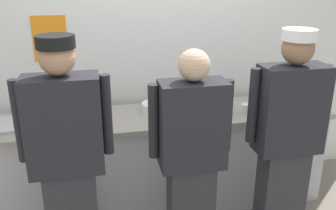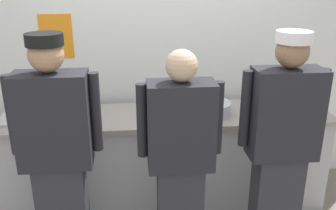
{
  "view_description": "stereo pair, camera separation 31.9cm",
  "coord_description": "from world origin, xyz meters",
  "px_view_note": "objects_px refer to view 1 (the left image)",
  "views": [
    {
      "loc": [
        -0.54,
        -2.57,
        2.05
      ],
      "look_at": [
        0.07,
        0.37,
        0.95
      ],
      "focal_mm": 39.1,
      "sensor_mm": 36.0,
      "label": 1
    },
    {
      "loc": [
        -0.22,
        -2.62,
        2.05
      ],
      "look_at": [
        0.07,
        0.37,
        0.95
      ],
      "focal_mm": 39.1,
      "sensor_mm": 36.0,
      "label": 2
    }
  ],
  "objects_px": {
    "chef_far_right": "(287,138)",
    "ramekin_red_sauce": "(217,101)",
    "mixing_bowl_steel": "(211,107)",
    "sheet_tray": "(28,123)",
    "plate_stack_front": "(156,107)",
    "deli_cup": "(246,109)",
    "chef_center": "(192,156)",
    "chef_near_left": "(67,156)",
    "ramekin_yellow_sauce": "(253,107)",
    "squeeze_bottle_spare": "(300,100)",
    "squeeze_bottle_primary": "(77,107)",
    "squeeze_bottle_secondary": "(288,94)"
  },
  "relations": [
    {
      "from": "sheet_tray",
      "to": "deli_cup",
      "type": "bearing_deg",
      "value": -4.29
    },
    {
      "from": "chef_center",
      "to": "chef_near_left",
      "type": "bearing_deg",
      "value": 177.61
    },
    {
      "from": "mixing_bowl_steel",
      "to": "ramekin_yellow_sauce",
      "type": "distance_m",
      "value": 0.4
    },
    {
      "from": "plate_stack_front",
      "to": "squeeze_bottle_primary",
      "type": "height_order",
      "value": "squeeze_bottle_primary"
    },
    {
      "from": "chef_far_right",
      "to": "squeeze_bottle_primary",
      "type": "height_order",
      "value": "chef_far_right"
    },
    {
      "from": "ramekin_red_sauce",
      "to": "squeeze_bottle_spare",
      "type": "bearing_deg",
      "value": -26.24
    },
    {
      "from": "squeeze_bottle_spare",
      "to": "ramekin_yellow_sauce",
      "type": "distance_m",
      "value": 0.42
    },
    {
      "from": "chef_far_right",
      "to": "ramekin_red_sauce",
      "type": "relative_size",
      "value": 17.41
    },
    {
      "from": "chef_far_right",
      "to": "mixing_bowl_steel",
      "type": "relative_size",
      "value": 5.02
    },
    {
      "from": "squeeze_bottle_primary",
      "to": "ramekin_yellow_sauce",
      "type": "distance_m",
      "value": 1.55
    },
    {
      "from": "squeeze_bottle_primary",
      "to": "sheet_tray",
      "type": "bearing_deg",
      "value": -171.48
    },
    {
      "from": "mixing_bowl_steel",
      "to": "chef_center",
      "type": "bearing_deg",
      "value": -117.94
    },
    {
      "from": "chef_near_left",
      "to": "ramekin_yellow_sauce",
      "type": "height_order",
      "value": "chef_near_left"
    },
    {
      "from": "chef_far_right",
      "to": "deli_cup",
      "type": "height_order",
      "value": "chef_far_right"
    },
    {
      "from": "chef_near_left",
      "to": "deli_cup",
      "type": "xyz_separation_m",
      "value": [
        1.49,
        0.56,
        0.01
      ]
    },
    {
      "from": "chef_center",
      "to": "deli_cup",
      "type": "height_order",
      "value": "chef_center"
    },
    {
      "from": "plate_stack_front",
      "to": "ramekin_yellow_sauce",
      "type": "distance_m",
      "value": 0.88
    },
    {
      "from": "squeeze_bottle_spare",
      "to": "ramekin_red_sauce",
      "type": "distance_m",
      "value": 0.73
    },
    {
      "from": "squeeze_bottle_spare",
      "to": "sheet_tray",
      "type": "bearing_deg",
      "value": 176.13
    },
    {
      "from": "ramekin_red_sauce",
      "to": "deli_cup",
      "type": "relative_size",
      "value": 1.08
    },
    {
      "from": "plate_stack_front",
      "to": "deli_cup",
      "type": "relative_size",
      "value": 2.77
    },
    {
      "from": "squeeze_bottle_spare",
      "to": "squeeze_bottle_secondary",
      "type": "bearing_deg",
      "value": 90.34
    },
    {
      "from": "chef_near_left",
      "to": "ramekin_red_sauce",
      "type": "height_order",
      "value": "chef_near_left"
    },
    {
      "from": "plate_stack_front",
      "to": "mixing_bowl_steel",
      "type": "xyz_separation_m",
      "value": [
        0.47,
        -0.12,
        0.01
      ]
    },
    {
      "from": "chef_center",
      "to": "sheet_tray",
      "type": "relative_size",
      "value": 3.2
    },
    {
      "from": "squeeze_bottle_secondary",
      "to": "ramekin_yellow_sauce",
      "type": "bearing_deg",
      "value": -166.58
    },
    {
      "from": "plate_stack_front",
      "to": "ramekin_red_sauce",
      "type": "distance_m",
      "value": 0.62
    },
    {
      "from": "ramekin_yellow_sauce",
      "to": "chef_center",
      "type": "bearing_deg",
      "value": -137.84
    },
    {
      "from": "sheet_tray",
      "to": "ramekin_red_sauce",
      "type": "bearing_deg",
      "value": 5.63
    },
    {
      "from": "sheet_tray",
      "to": "squeeze_bottle_primary",
      "type": "relative_size",
      "value": 2.5
    },
    {
      "from": "plate_stack_front",
      "to": "squeeze_bottle_secondary",
      "type": "relative_size",
      "value": 1.41
    },
    {
      "from": "chef_near_left",
      "to": "plate_stack_front",
      "type": "distance_m",
      "value": 1.05
    },
    {
      "from": "chef_center",
      "to": "deli_cup",
      "type": "relative_size",
      "value": 17.75
    },
    {
      "from": "squeeze_bottle_primary",
      "to": "ramekin_red_sauce",
      "type": "relative_size",
      "value": 2.05
    },
    {
      "from": "chef_center",
      "to": "ramekin_red_sauce",
      "type": "relative_size",
      "value": 16.38
    },
    {
      "from": "sheet_tray",
      "to": "ramekin_yellow_sauce",
      "type": "relative_size",
      "value": 5.69
    },
    {
      "from": "mixing_bowl_steel",
      "to": "sheet_tray",
      "type": "xyz_separation_m",
      "value": [
        -1.54,
        0.06,
        -0.04
      ]
    },
    {
      "from": "chef_near_left",
      "to": "sheet_tray",
      "type": "relative_size",
      "value": 3.41
    },
    {
      "from": "chef_center",
      "to": "squeeze_bottle_spare",
      "type": "height_order",
      "value": "chef_center"
    },
    {
      "from": "squeeze_bottle_primary",
      "to": "ramekin_red_sauce",
      "type": "bearing_deg",
      "value": 4.74
    },
    {
      "from": "ramekin_red_sauce",
      "to": "squeeze_bottle_primary",
      "type": "bearing_deg",
      "value": -175.26
    },
    {
      "from": "mixing_bowl_steel",
      "to": "ramekin_yellow_sauce",
      "type": "relative_size",
      "value": 3.85
    },
    {
      "from": "chef_far_right",
      "to": "sheet_tray",
      "type": "bearing_deg",
      "value": 159.3
    },
    {
      "from": "ramekin_yellow_sauce",
      "to": "ramekin_red_sauce",
      "type": "height_order",
      "value": "ramekin_red_sauce"
    },
    {
      "from": "sheet_tray",
      "to": "squeeze_bottle_spare",
      "type": "xyz_separation_m",
      "value": [
        2.33,
        -0.16,
        0.09
      ]
    },
    {
      "from": "plate_stack_front",
      "to": "ramekin_yellow_sauce",
      "type": "bearing_deg",
      "value": -7.43
    },
    {
      "from": "sheet_tray",
      "to": "plate_stack_front",
      "type": "bearing_deg",
      "value": 3.37
    },
    {
      "from": "chef_near_left",
      "to": "mixing_bowl_steel",
      "type": "bearing_deg",
      "value": 28.17
    },
    {
      "from": "plate_stack_front",
      "to": "sheet_tray",
      "type": "height_order",
      "value": "plate_stack_front"
    },
    {
      "from": "squeeze_bottle_spare",
      "to": "chef_near_left",
      "type": "bearing_deg",
      "value": -164.73
    }
  ]
}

